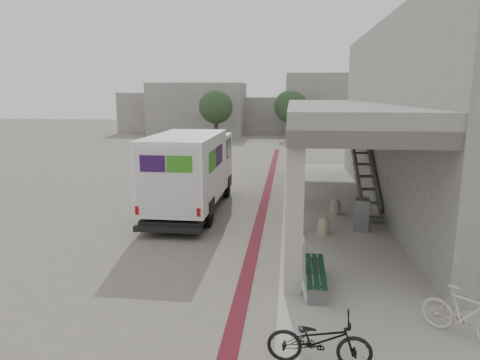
# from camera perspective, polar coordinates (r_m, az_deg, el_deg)

# --- Properties ---
(ground) EXTENTS (120.00, 120.00, 0.00)m
(ground) POSITION_cam_1_polar(r_m,az_deg,el_deg) (13.20, -2.32, -7.92)
(ground) COLOR #686259
(ground) RESTS_ON ground
(bike_lane_stripe) EXTENTS (0.35, 40.00, 0.01)m
(bike_lane_stripe) POSITION_cam_1_polar(r_m,az_deg,el_deg) (14.99, 2.66, -5.53)
(bike_lane_stripe) COLOR #511019
(bike_lane_stripe) RESTS_ON ground
(sidewalk) EXTENTS (4.40, 28.00, 0.12)m
(sidewalk) POSITION_cam_1_polar(r_m,az_deg,el_deg) (13.20, 15.28, -8.06)
(sidewalk) COLOR #9A968A
(sidewalk) RESTS_ON ground
(transit_building) EXTENTS (7.60, 17.00, 7.00)m
(transit_building) POSITION_cam_1_polar(r_m,az_deg,el_deg) (17.53, 22.93, 7.35)
(transit_building) COLOR gray
(transit_building) RESTS_ON ground
(distant_backdrop) EXTENTS (28.00, 10.00, 6.50)m
(distant_backdrop) POSITION_cam_1_polar(r_m,az_deg,el_deg) (48.46, 0.93, 9.43)
(distant_backdrop) COLOR gray
(distant_backdrop) RESTS_ON ground
(tree_left) EXTENTS (3.20, 3.20, 4.80)m
(tree_left) POSITION_cam_1_polar(r_m,az_deg,el_deg) (40.92, -3.23, 9.72)
(tree_left) COLOR #38281C
(tree_left) RESTS_ON ground
(tree_mid) EXTENTS (3.20, 3.20, 4.80)m
(tree_mid) POSITION_cam_1_polar(r_m,az_deg,el_deg) (42.32, 6.76, 9.72)
(tree_mid) COLOR #38281C
(tree_mid) RESTS_ON ground
(tree_right) EXTENTS (3.20, 3.20, 4.80)m
(tree_right) POSITION_cam_1_polar(r_m,az_deg,el_deg) (42.10, 17.86, 9.25)
(tree_right) COLOR #38281C
(tree_right) RESTS_ON ground
(fedex_truck) EXTENTS (2.22, 6.98, 2.97)m
(fedex_truck) POSITION_cam_1_polar(r_m,az_deg,el_deg) (16.09, -6.50, 1.37)
(fedex_truck) COLOR black
(fedex_truck) RESTS_ON ground
(bench) EXTENTS (0.45, 1.91, 0.45)m
(bench) POSITION_cam_1_polar(r_m,az_deg,el_deg) (9.84, 10.02, -12.30)
(bench) COLOR slate
(bench) RESTS_ON sidewalk
(bollard_near) EXTENTS (0.37, 0.37, 0.56)m
(bollard_near) POSITION_cam_1_polar(r_m,az_deg,el_deg) (13.48, 11.07, -5.92)
(bollard_near) COLOR tan
(bollard_near) RESTS_ON sidewalk
(bollard_far) EXTENTS (0.37, 0.37, 0.55)m
(bollard_far) POSITION_cam_1_polar(r_m,az_deg,el_deg) (15.79, 12.64, -3.46)
(bollard_far) COLOR gray
(bollard_far) RESTS_ON sidewalk
(utility_cabinet) EXTENTS (0.54, 0.66, 0.99)m
(utility_cabinet) POSITION_cam_1_polar(r_m,az_deg,el_deg) (14.16, 15.92, -4.41)
(utility_cabinet) COLOR slate
(utility_cabinet) RESTS_ON sidewalk
(bicycle_black) EXTENTS (1.68, 0.67, 0.87)m
(bicycle_black) POSITION_cam_1_polar(r_m,az_deg,el_deg) (7.31, 10.52, -20.22)
(bicycle_black) COLOR black
(bicycle_black) RESTS_ON sidewalk
(bicycle_cream) EXTENTS (1.46, 1.35, 0.93)m
(bicycle_cream) POSITION_cam_1_polar(r_m,az_deg,el_deg) (8.75, 27.82, -15.58)
(bicycle_cream) COLOR beige
(bicycle_cream) RESTS_ON sidewalk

